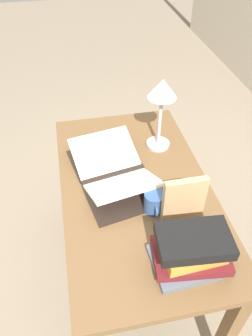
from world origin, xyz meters
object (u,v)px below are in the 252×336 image
object	(u,v)px
coffee_mug	(154,202)
book_standing_upright	(184,201)
book_stack_tall	(192,251)
open_book	(113,172)
reading_lamp	(162,97)

from	to	relation	value
coffee_mug	book_standing_upright	bearing A→B (deg)	54.64
book_standing_upright	coffee_mug	xyz separation A→B (m)	(-0.07, -0.10, -0.07)
book_stack_tall	coffee_mug	bearing A→B (deg)	-166.66
open_book	book_standing_upright	world-z (taller)	book_standing_upright
book_stack_tall	reading_lamp	distance (m)	0.76
open_book	coffee_mug	size ratio (longest dim) A/B	4.98
open_book	book_standing_upright	size ratio (longest dim) A/B	2.58
book_standing_upright	reading_lamp	size ratio (longest dim) A/B	0.59
coffee_mug	reading_lamp	bearing A→B (deg)	161.98
book_standing_upright	book_stack_tall	bearing A→B (deg)	-9.80
book_stack_tall	reading_lamp	world-z (taller)	reading_lamp
open_book	reading_lamp	world-z (taller)	reading_lamp
book_stack_tall	coffee_mug	size ratio (longest dim) A/B	2.50
open_book	coffee_mug	distance (m)	0.28
open_book	reading_lamp	xyz separation A→B (m)	(-0.20, 0.28, 0.27)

